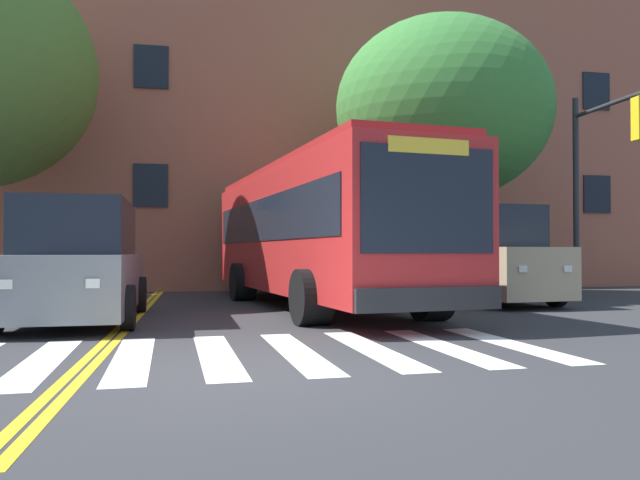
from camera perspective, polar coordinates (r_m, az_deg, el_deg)
ground_plane at (r=6.97m, az=-7.45°, el=-11.85°), size 120.00×120.00×0.00m
crosswalk at (r=8.09m, az=-9.41°, el=-10.30°), size 8.80×3.86×0.01m
lane_line_yellow_inner at (r=22.07m, az=-14.50°, el=-4.42°), size 0.12×36.00×0.01m
lane_line_yellow_outer at (r=22.06m, az=-14.09°, el=-4.42°), size 0.12×36.00×0.01m
city_bus at (r=14.64m, az=-0.48°, el=0.88°), size 3.97×11.38×3.29m
car_grey_near_lane at (r=12.51m, az=-21.19°, el=-2.09°), size 2.36×5.25×2.25m
car_tan_far_lane at (r=16.47m, az=14.83°, el=-1.61°), size 2.54×5.00×2.42m
car_white_behind_bus at (r=23.35m, az=-2.23°, el=-2.16°), size 2.07×4.28×1.88m
traffic_light_near_corner at (r=17.46m, az=24.35°, el=6.59°), size 0.34×2.79×5.47m
street_tree_curbside_large at (r=18.68m, az=11.29°, el=11.55°), size 7.96×7.66×8.02m
building_facade at (r=26.18m, az=-5.39°, el=11.30°), size 30.27×9.38×13.81m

